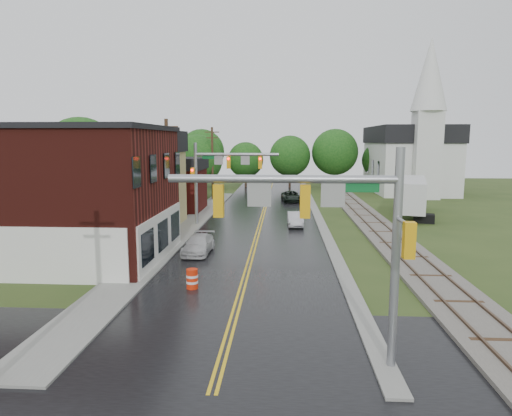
# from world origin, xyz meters

# --- Properties ---
(ground) EXTENTS (160.00, 160.00, 0.00)m
(ground) POSITION_xyz_m (0.00, 0.00, 0.00)
(ground) COLOR #2C3F18
(ground) RESTS_ON ground
(main_road) EXTENTS (10.00, 90.00, 0.02)m
(main_road) POSITION_xyz_m (0.00, 30.00, 0.00)
(main_road) COLOR black
(main_road) RESTS_ON ground
(cross_road) EXTENTS (60.00, 9.00, 0.02)m
(cross_road) POSITION_xyz_m (0.00, 2.00, 0.00)
(cross_road) COLOR black
(cross_road) RESTS_ON ground
(curb_right) EXTENTS (0.80, 70.00, 0.12)m
(curb_right) POSITION_xyz_m (5.40, 35.00, 0.00)
(curb_right) COLOR gray
(curb_right) RESTS_ON ground
(sidewalk_left) EXTENTS (2.40, 50.00, 0.12)m
(sidewalk_left) POSITION_xyz_m (-6.20, 25.00, 0.00)
(sidewalk_left) COLOR gray
(sidewalk_left) RESTS_ON ground
(brick_building) EXTENTS (14.30, 10.30, 8.30)m
(brick_building) POSITION_xyz_m (-12.48, 15.00, 4.15)
(brick_building) COLOR #45130E
(brick_building) RESTS_ON ground
(yellow_house) EXTENTS (8.00, 7.00, 6.40)m
(yellow_house) POSITION_xyz_m (-11.00, 26.00, 3.20)
(yellow_house) COLOR tan
(yellow_house) RESTS_ON ground
(darkred_building) EXTENTS (7.00, 6.00, 4.40)m
(darkred_building) POSITION_xyz_m (-10.00, 35.00, 2.20)
(darkred_building) COLOR #3F0F0C
(darkred_building) RESTS_ON ground
(church) EXTENTS (10.40, 18.40, 20.00)m
(church) POSITION_xyz_m (20.00, 53.74, 5.83)
(church) COLOR silver
(church) RESTS_ON ground
(railroad) EXTENTS (3.20, 80.00, 0.30)m
(railroad) POSITION_xyz_m (10.00, 35.00, 0.11)
(railroad) COLOR #59544C
(railroad) RESTS_ON ground
(traffic_signal_near) EXTENTS (7.34, 0.30, 7.20)m
(traffic_signal_near) POSITION_xyz_m (3.47, 2.00, 4.97)
(traffic_signal_near) COLOR gray
(traffic_signal_near) RESTS_ON ground
(traffic_signal_far) EXTENTS (7.34, 0.43, 7.20)m
(traffic_signal_far) POSITION_xyz_m (-3.47, 27.00, 4.97)
(traffic_signal_far) COLOR gray
(traffic_signal_far) RESTS_ON ground
(utility_pole_b) EXTENTS (1.80, 0.28, 9.00)m
(utility_pole_b) POSITION_xyz_m (-6.80, 22.00, 4.72)
(utility_pole_b) COLOR #382616
(utility_pole_b) RESTS_ON ground
(utility_pole_c) EXTENTS (1.80, 0.28, 9.00)m
(utility_pole_c) POSITION_xyz_m (-6.80, 44.00, 4.72)
(utility_pole_c) COLOR #382616
(utility_pole_c) RESTS_ON ground
(tree_left_a) EXTENTS (6.80, 6.80, 8.67)m
(tree_left_a) POSITION_xyz_m (-19.85, 21.90, 5.11)
(tree_left_a) COLOR black
(tree_left_a) RESTS_ON ground
(tree_left_b) EXTENTS (7.60, 7.60, 9.69)m
(tree_left_b) POSITION_xyz_m (-17.85, 31.90, 5.72)
(tree_left_b) COLOR black
(tree_left_b) RESTS_ON ground
(tree_left_c) EXTENTS (6.00, 6.00, 7.65)m
(tree_left_c) POSITION_xyz_m (-13.85, 39.90, 4.51)
(tree_left_c) COLOR black
(tree_left_c) RESTS_ON ground
(tree_left_e) EXTENTS (6.40, 6.40, 8.16)m
(tree_left_e) POSITION_xyz_m (-8.85, 45.90, 4.81)
(tree_left_e) COLOR black
(tree_left_e) RESTS_ON ground
(suv_dark) EXTENTS (2.61, 4.80, 1.28)m
(suv_dark) POSITION_xyz_m (2.97, 42.73, 0.64)
(suv_dark) COLOR black
(suv_dark) RESTS_ON ground
(sedan_silver) EXTENTS (1.44, 3.76, 1.22)m
(sedan_silver) POSITION_xyz_m (3.07, 26.87, 0.61)
(sedan_silver) COLOR #ADADB2
(sedan_silver) RESTS_ON ground
(pickup_white) EXTENTS (1.80, 4.12, 1.18)m
(pickup_white) POSITION_xyz_m (-3.52, 16.78, 0.59)
(pickup_white) COLOR silver
(pickup_white) RESTS_ON ground
(semi_trailer) EXTENTS (5.31, 11.45, 3.60)m
(semi_trailer) POSITION_xyz_m (14.76, 33.41, 2.16)
(semi_trailer) COLOR black
(semi_trailer) RESTS_ON ground
(construction_barrel) EXTENTS (0.62, 0.62, 1.02)m
(construction_barrel) POSITION_xyz_m (-2.50, 9.60, 0.51)
(construction_barrel) COLOR red
(construction_barrel) RESTS_ON ground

